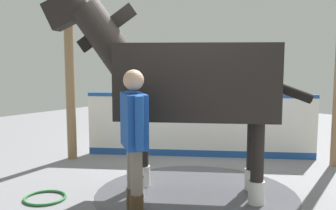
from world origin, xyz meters
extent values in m
cube|color=gray|center=(0.00, 0.00, -0.01)|extent=(16.00, 16.00, 0.02)
cylinder|color=#4C4C54|center=(-0.24, -0.24, 0.00)|extent=(2.64, 2.64, 0.00)
cube|color=white|center=(1.34, 0.90, 0.54)|extent=(2.42, 3.31, 1.07)
cube|color=#1E4C99|center=(1.34, 0.90, 1.10)|extent=(2.44, 3.33, 0.06)
cube|color=#1E4C99|center=(1.34, 0.90, 0.06)|extent=(2.42, 3.32, 0.12)
cylinder|color=olive|center=(-0.25, 2.50, 1.33)|extent=(0.16, 0.16, 2.66)
cube|color=black|center=(-0.24, -0.24, 1.49)|extent=(1.90, 2.13, 0.93)
cylinder|color=black|center=(-0.88, 0.22, 0.51)|extent=(0.16, 0.16, 1.02)
cylinder|color=silver|center=(-0.88, 0.22, 0.14)|extent=(0.20, 0.20, 0.29)
cylinder|color=black|center=(-0.47, 0.51, 0.51)|extent=(0.16, 0.16, 1.02)
cylinder|color=silver|center=(-0.47, 0.51, 0.14)|extent=(0.20, 0.20, 0.29)
cylinder|color=black|center=(-0.01, -0.99, 0.51)|extent=(0.16, 0.16, 1.02)
cylinder|color=silver|center=(-0.01, -0.99, 0.14)|extent=(0.20, 0.20, 0.29)
cylinder|color=black|center=(0.41, -0.69, 0.51)|extent=(0.16, 0.16, 1.02)
cylinder|color=silver|center=(0.41, -0.69, 0.14)|extent=(0.20, 0.20, 0.29)
cylinder|color=black|center=(-0.91, 0.69, 2.01)|extent=(0.85, 0.96, 1.01)
cube|color=black|center=(-0.91, 0.69, 2.15)|extent=(0.51, 0.67, 0.62)
cube|color=black|center=(-1.20, 1.09, 2.39)|extent=(0.61, 0.69, 0.56)
cylinder|color=black|center=(0.40, -1.12, 1.39)|extent=(0.51, 0.64, 0.35)
cylinder|color=#47331E|center=(-1.27, -0.14, 0.16)|extent=(0.15, 0.15, 0.33)
cylinder|color=slate|center=(-1.27, -0.14, 0.58)|extent=(0.13, 0.13, 0.49)
cylinder|color=#47331E|center=(-1.38, -0.32, 0.16)|extent=(0.15, 0.15, 0.33)
cylinder|color=slate|center=(-1.38, -0.32, 0.58)|extent=(0.13, 0.13, 0.49)
cube|color=#19479E|center=(-1.32, -0.23, 1.11)|extent=(0.44, 0.52, 0.58)
cylinder|color=#19479E|center=(-1.17, 0.01, 1.13)|extent=(0.09, 0.09, 0.55)
cylinder|color=#19479E|center=(-1.48, -0.48, 1.13)|extent=(0.09, 0.09, 0.55)
sphere|color=tan|center=(-1.32, -0.23, 1.55)|extent=(0.22, 0.22, 0.22)
torus|color=#267233|center=(-1.65, 1.08, 0.02)|extent=(0.53, 0.53, 0.03)
camera|label=1|loc=(-4.20, -3.30, 1.82)|focal=42.35mm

